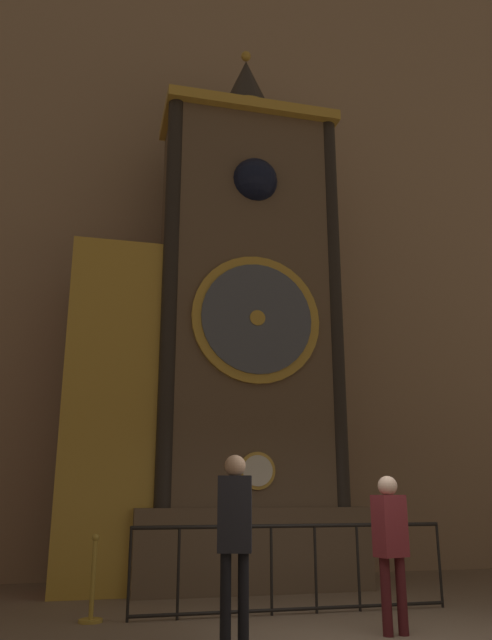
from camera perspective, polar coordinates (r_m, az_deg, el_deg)
The scene contains 6 objects.
cathedral_back_wall at distance 13.72m, azimuth -0.39°, elevation 11.67°, with size 24.00×0.32×15.47m.
clock_tower at distance 10.85m, azimuth -2.17°, elevation -1.82°, with size 4.89×1.84×10.04m.
railing_fence at distance 8.49m, azimuth 4.38°, elevation -21.32°, with size 4.14×0.05×1.07m.
visitor_near at distance 6.65m, azimuth -1.03°, elevation -18.46°, with size 0.39×0.31×1.84m.
visitor_far at distance 7.40m, azimuth 13.07°, elevation -18.76°, with size 0.39×0.31×1.64m.
stanchion_post at distance 8.21m, azimuth -13.88°, elevation -23.09°, with size 0.28×0.28×0.98m.
Camera 1 is at (-2.92, -5.82, 1.45)m, focal length 35.00 mm.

